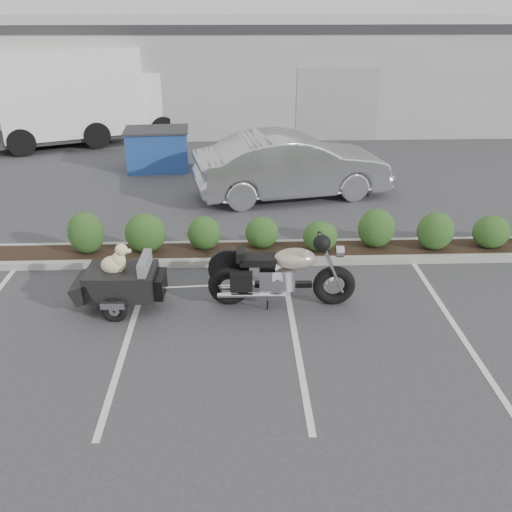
{
  "coord_description": "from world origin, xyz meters",
  "views": [
    {
      "loc": [
        0.31,
        -8.06,
        5.02
      ],
      "look_at": [
        0.62,
        0.67,
        0.75
      ],
      "focal_mm": 38.0,
      "sensor_mm": 36.0,
      "label": 1
    }
  ],
  "objects_px": {
    "pet_trailer": "(121,281)",
    "delivery_truck": "(93,97)",
    "sedan": "(292,166)",
    "dumpster": "(158,149)",
    "motorcycle": "(282,275)"
  },
  "relations": [
    {
      "from": "motorcycle",
      "to": "delivery_truck",
      "type": "relative_size",
      "value": 0.34
    },
    {
      "from": "motorcycle",
      "to": "sedan",
      "type": "relative_size",
      "value": 0.5
    },
    {
      "from": "motorcycle",
      "to": "pet_trailer",
      "type": "bearing_deg",
      "value": -178.57
    },
    {
      "from": "pet_trailer",
      "to": "dumpster",
      "type": "distance_m",
      "value": 8.29
    },
    {
      "from": "pet_trailer",
      "to": "dumpster",
      "type": "height_order",
      "value": "dumpster"
    },
    {
      "from": "motorcycle",
      "to": "pet_trailer",
      "type": "height_order",
      "value": "motorcycle"
    },
    {
      "from": "motorcycle",
      "to": "dumpster",
      "type": "bearing_deg",
      "value": 112.99
    },
    {
      "from": "dumpster",
      "to": "motorcycle",
      "type": "bearing_deg",
      "value": -73.03
    },
    {
      "from": "pet_trailer",
      "to": "delivery_truck",
      "type": "distance_m",
      "value": 12.48
    },
    {
      "from": "sedan",
      "to": "dumpster",
      "type": "bearing_deg",
      "value": 44.8
    },
    {
      "from": "sedan",
      "to": "dumpster",
      "type": "relative_size",
      "value": 2.57
    },
    {
      "from": "pet_trailer",
      "to": "dumpster",
      "type": "relative_size",
      "value": 1.03
    },
    {
      "from": "pet_trailer",
      "to": "delivery_truck",
      "type": "xyz_separation_m",
      "value": [
        -3.15,
        12.03,
        1.07
      ]
    },
    {
      "from": "delivery_truck",
      "to": "pet_trailer",
      "type": "bearing_deg",
      "value": -96.98
    },
    {
      "from": "motorcycle",
      "to": "delivery_truck",
      "type": "xyz_separation_m",
      "value": [
        -5.93,
        12.06,
        1.0
      ]
    }
  ]
}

